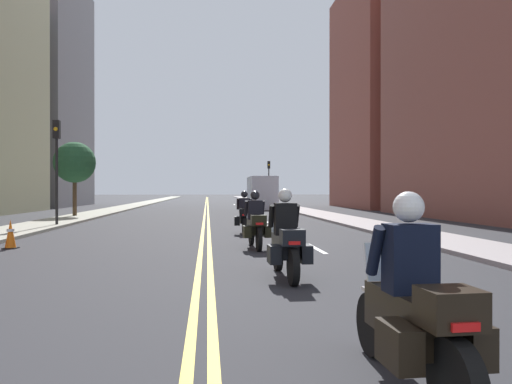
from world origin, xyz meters
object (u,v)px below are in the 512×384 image
object	(u,v)px
motorcycle_0	(414,312)
motorcycle_3	(244,216)
motorcycle_1	(286,243)
street_tree_0	(75,163)
motorcycle_2	(256,225)
parked_truck	(261,194)
traffic_cone_2	(10,234)
traffic_light_near	(57,153)
traffic_light_far	(269,175)

from	to	relation	value
motorcycle_0	motorcycle_3	xyz separation A→B (m)	(-0.29, 14.62, 0.00)
motorcycle_1	street_tree_0	world-z (taller)	street_tree_0
motorcycle_0	motorcycle_1	size ratio (longest dim) A/B	0.95
motorcycle_2	parked_truck	bearing A→B (deg)	80.98
parked_truck	motorcycle_2	bearing A→B (deg)	-96.57
motorcycle_1	parked_truck	distance (m)	34.28
traffic_cone_2	parked_truck	distance (m)	30.49
traffic_cone_2	traffic_light_near	distance (m)	8.75
motorcycle_0	motorcycle_3	world-z (taller)	motorcycle_0
motorcycle_0	parked_truck	bearing A→B (deg)	83.08
traffic_light_far	street_tree_0	distance (m)	26.21
motorcycle_3	traffic_cone_2	size ratio (longest dim) A/B	2.57
traffic_light_near	parked_truck	size ratio (longest dim) A/B	0.73
motorcycle_1	street_tree_0	bearing A→B (deg)	112.37
traffic_light_far	street_tree_0	world-z (taller)	traffic_light_far
motorcycle_1	traffic_light_near	world-z (taller)	traffic_light_near
motorcycle_3	parked_truck	xyz separation A→B (m)	(3.34, 24.62, 0.62)
traffic_cone_2	street_tree_0	size ratio (longest dim) A/B	0.18
motorcycle_2	motorcycle_1	bearing A→B (deg)	-91.20
motorcycle_0	traffic_light_near	world-z (taller)	traffic_light_near
traffic_cone_2	parked_truck	size ratio (longest dim) A/B	0.13
motorcycle_2	parked_truck	distance (m)	29.59
motorcycle_0	parked_truck	distance (m)	39.37
traffic_light_near	street_tree_0	world-z (taller)	traffic_light_near
motorcycle_0	traffic_light_near	distance (m)	20.65
traffic_light_far	motorcycle_3	bearing A→B (deg)	-98.69
motorcycle_0	traffic_light_far	distance (m)	48.56
motorcycle_0	traffic_light_near	xyz separation A→B (m)	(-8.32, 18.72, 2.61)
motorcycle_3	parked_truck	bearing A→B (deg)	84.73
motorcycle_1	parked_truck	world-z (taller)	parked_truck
motorcycle_1	traffic_light_near	distance (m)	16.03
motorcycle_3	traffic_light_far	xyz separation A→B (m)	(5.14, 33.63, 2.61)
traffic_light_near	motorcycle_3	bearing A→B (deg)	-27.00
motorcycle_0	parked_truck	xyz separation A→B (m)	(3.05, 39.24, 0.62)
motorcycle_0	traffic_cone_2	bearing A→B (deg)	121.75
motorcycle_3	street_tree_0	distance (m)	15.16
motorcycle_1	traffic_cone_2	xyz separation A→B (m)	(-6.94, 5.40, -0.27)
motorcycle_0	motorcycle_1	bearing A→B (deg)	90.06
street_tree_0	traffic_cone_2	bearing A→B (deg)	-81.48
motorcycle_1	motorcycle_3	xyz separation A→B (m)	(-0.06, 9.49, -0.02)
motorcycle_2	traffic_light_near	size ratio (longest dim) A/B	0.47
motorcycle_1	traffic_light_near	bearing A→B (deg)	119.47
motorcycle_0	traffic_light_far	xyz separation A→B (m)	(4.85, 48.25, 2.61)
motorcycle_3	traffic_light_near	size ratio (longest dim) A/B	0.44
motorcycle_3	motorcycle_0	bearing A→B (deg)	-86.43
motorcycle_0	motorcycle_2	size ratio (longest dim) A/B	0.97
motorcycle_0	motorcycle_3	distance (m)	14.63
motorcycle_1	street_tree_0	size ratio (longest dim) A/B	0.50
motorcycle_3	motorcycle_1	bearing A→B (deg)	-87.20
motorcycle_1	motorcycle_2	xyz separation A→B (m)	(-0.10, 4.72, 0.00)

